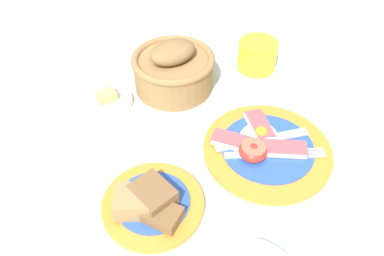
{
  "coord_description": "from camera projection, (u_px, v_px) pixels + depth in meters",
  "views": [
    {
      "loc": [
        -0.24,
        -0.39,
        0.54
      ],
      "look_at": [
        -0.07,
        0.09,
        0.02
      ],
      "focal_mm": 35.0,
      "sensor_mm": 36.0,
      "label": 1
    }
  ],
  "objects": [
    {
      "name": "ground_plane",
      "position": [
        242.0,
        159.0,
        0.7
      ],
      "size": [
        3.0,
        3.0,
        0.0
      ],
      "primitive_type": "plane",
      "color": "#B7CCB7"
    },
    {
      "name": "breakfast_plate",
      "position": [
        266.0,
        149.0,
        0.7
      ],
      "size": [
        0.24,
        0.24,
        0.04
      ],
      "color": "orange",
      "rests_on": "ground_plane"
    },
    {
      "name": "bread_plate",
      "position": [
        151.0,
        203.0,
        0.61
      ],
      "size": [
        0.17,
        0.17,
        0.05
      ],
      "color": "orange",
      "rests_on": "ground_plane"
    },
    {
      "name": "sugar_cup",
      "position": [
        257.0,
        54.0,
        0.88
      ],
      "size": [
        0.09,
        0.09,
        0.07
      ],
      "color": "yellow",
      "rests_on": "ground_plane"
    },
    {
      "name": "bread_basket",
      "position": [
        173.0,
        69.0,
        0.82
      ],
      "size": [
        0.18,
        0.18,
        0.11
      ],
      "color": "olive",
      "rests_on": "ground_plane"
    },
    {
      "name": "butter_dish",
      "position": [
        107.0,
        101.0,
        0.81
      ],
      "size": [
        0.11,
        0.11,
        0.03
      ],
      "color": "silver",
      "rests_on": "ground_plane"
    },
    {
      "name": "teaspoon_by_saucer",
      "position": [
        257.0,
        243.0,
        0.57
      ],
      "size": [
        0.12,
        0.17,
        0.01
      ],
      "rotation": [
        0.0,
        0.0,
        5.31
      ],
      "color": "silver",
      "rests_on": "ground_plane"
    },
    {
      "name": "teaspoon_near_cup",
      "position": [
        193.0,
        151.0,
        0.71
      ],
      "size": [
        0.18,
        0.12,
        0.01
      ],
      "rotation": [
        0.0,
        0.0,
        5.74
      ],
      "color": "silver",
      "rests_on": "ground_plane"
    },
    {
      "name": "fork_on_cloth",
      "position": [
        339.0,
        218.0,
        0.61
      ],
      "size": [
        0.19,
        0.02,
        0.01
      ],
      "rotation": [
        0.0,
        0.0,
        0.04
      ],
      "color": "silver",
      "rests_on": "ground_plane"
    }
  ]
}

